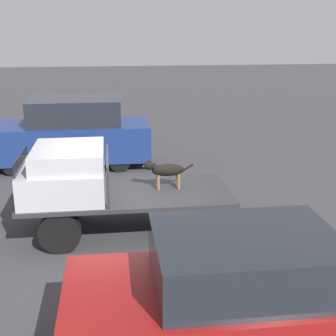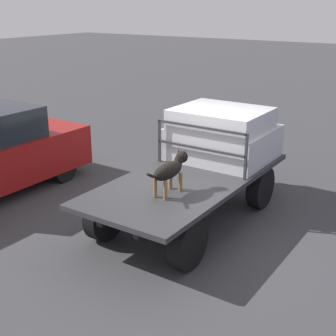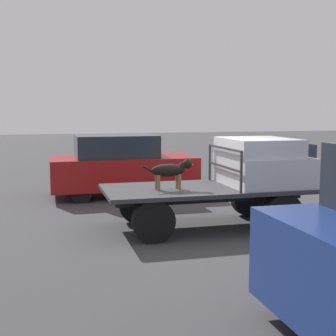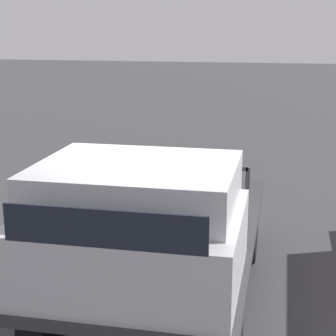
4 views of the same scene
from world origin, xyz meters
name	(u,v)px [view 1 (image 1 of 4)]	position (x,y,z in m)	size (l,w,h in m)	color
ground_plane	(128,230)	(0.00, 0.00, 0.00)	(80.00, 80.00, 0.00)	#38383A
flatbed_truck	(128,203)	(0.00, 0.00, 0.62)	(4.19, 1.90, 0.85)	black
truck_cab	(65,173)	(1.21, 0.00, 1.31)	(1.60, 1.78, 0.97)	#B7B7BC
truck_headboard	(108,168)	(0.38, 0.00, 1.39)	(0.04, 1.78, 0.80)	#2D2D30
dog	(165,170)	(-0.78, -0.15, 1.24)	(1.07, 0.25, 0.63)	brown
parked_sedan	(232,300)	(-1.12, 4.06, 0.86)	(4.02, 1.86, 1.72)	black
parked_pickup_far	(70,133)	(1.49, -4.94, 0.99)	(4.81, 1.92, 2.03)	black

